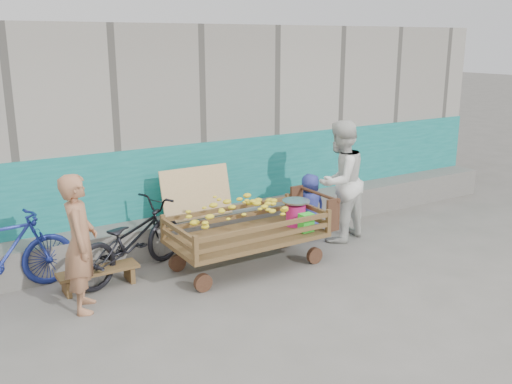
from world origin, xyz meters
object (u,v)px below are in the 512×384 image
bench (98,274)px  child (310,207)px  vendor_man (80,243)px  bicycle_dark (131,240)px  bicycle_blue (3,255)px  woman (340,181)px  banana_cart (245,222)px

bench → child: bearing=0.7°
vendor_man → bicycle_dark: size_ratio=0.87×
bicycle_dark → vendor_man: bearing=105.3°
bench → bicycle_blue: bearing=159.1°
vendor_man → bicycle_blue: vendor_man is taller
woman → bicycle_blue: woman is taller
bicycle_blue → vendor_man: bearing=-147.1°
bicycle_dark → bicycle_blue: (-1.41, 0.20, 0.03)m
bicycle_dark → woman: bearing=-120.6°
banana_cart → vendor_man: 2.04m
woman → bicycle_dark: 3.02m
banana_cart → bicycle_blue: 2.79m
vendor_man → child: bearing=-63.5°
child → bicycle_blue: 4.04m
banana_cart → vendor_man: bearing=-178.2°
bench → vendor_man: vendor_man is taller
banana_cart → bench: 1.84m
banana_cart → woman: bearing=6.8°
banana_cart → child: size_ratio=2.19×
woman → banana_cart: bearing=-8.7°
child → bicycle_dark: size_ratio=0.56×
bench → bicycle_blue: (-0.94, 0.36, 0.31)m
banana_cart → bicycle_blue: bearing=164.3°
vendor_man → child: 3.43m
bicycle_dark → banana_cart: bearing=-137.3°
bench → woman: 3.51m
woman → bicycle_blue: 4.42m
child → bicycle_blue: bearing=3.1°
banana_cart → child: child is taller
woman → bicycle_blue: size_ratio=1.08×
vendor_man → banana_cart: bearing=-70.1°
bench → vendor_man: size_ratio=0.62×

